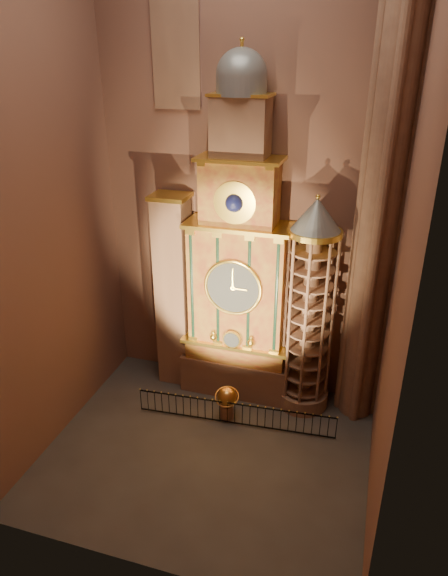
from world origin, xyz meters
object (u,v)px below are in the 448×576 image
(celestial_globe, at_px, (227,400))
(portrait_tower, at_px, (174,292))
(astronomical_clock, at_px, (239,272))
(stair_turret, at_px, (309,311))
(iron_railing, at_px, (235,414))

(celestial_globe, bearing_deg, portrait_tower, 144.85)
(astronomical_clock, xyz_separation_m, celestial_globe, (0.17, -2.50, -5.65))
(astronomical_clock, bearing_deg, celestial_globe, -86.12)
(stair_turret, distance_m, iron_railing, 6.02)
(portrait_tower, relative_size, celestial_globe, 5.96)
(astronomical_clock, relative_size, celestial_globe, 9.76)
(celestial_globe, xyz_separation_m, iron_railing, (0.51, -0.40, -0.38))
(astronomical_clock, distance_m, celestial_globe, 6.18)
(iron_railing, bearing_deg, astronomical_clock, 103.24)
(astronomical_clock, relative_size, stair_turret, 1.55)
(stair_turret, height_order, iron_railing, stair_turret)
(stair_turret, bearing_deg, celestial_globe, -146.16)
(portrait_tower, relative_size, stair_turret, 0.94)
(celestial_globe, height_order, iron_railing, celestial_globe)
(iron_railing, bearing_deg, stair_turret, 43.09)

